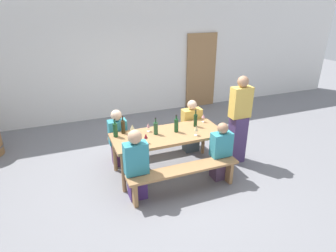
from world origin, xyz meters
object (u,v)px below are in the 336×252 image
object	(u,v)px
seated_guest_far_0	(118,139)
wine_glass_2	(132,127)
tasting_table	(168,138)
wine_bottle_4	(176,125)
wooden_door	(201,71)
wine_bottle_1	(156,128)
wine_bottle_3	(123,127)
seated_guest_near_1	(221,153)
seated_guest_near_0	(136,166)
wine_glass_1	(146,136)
wine_glass_4	(203,116)
bench_near	(184,173)
seated_guest_far_1	(191,127)
wine_bottle_0	(115,130)
wine_bottle_2	(195,120)
standing_host	(239,122)
bench_far	(155,138)
wine_glass_3	(148,126)
wine_glass_0	(196,128)

from	to	relation	value
seated_guest_far_0	wine_glass_2	bearing A→B (deg)	37.29
seated_guest_far_0	tasting_table	bearing A→B (deg)	54.66
wine_bottle_4	wooden_door	bearing A→B (deg)	55.70
wine_bottle_1	wine_glass_2	distance (m)	0.43
wine_bottle_3	seated_guest_near_1	world-z (taller)	wine_bottle_3
seated_guest_near_0	seated_guest_near_1	xyz separation A→B (m)	(1.51, 0.00, -0.07)
wine_glass_1	wine_glass_4	xyz separation A→B (m)	(1.30, 0.46, -0.00)
bench_near	wine_glass_2	size ratio (longest dim) A/B	12.16
wine_bottle_1	seated_guest_far_1	distance (m)	1.12
wine_bottle_4	wine_glass_4	distance (m)	0.70
wine_bottle_0	wine_bottle_3	xyz separation A→B (m)	(0.16, 0.08, -0.00)
wine_bottle_2	wine_glass_2	world-z (taller)	wine_bottle_2
bench_near	standing_host	distance (m)	1.56
wine_bottle_0	seated_guest_near_0	xyz separation A→B (m)	(0.14, -0.79, -0.31)
bench_near	wine_bottle_2	bearing A→B (deg)	54.21
bench_far	wine_bottle_1	world-z (taller)	wine_bottle_1
bench_near	wine_glass_3	bearing A→B (deg)	107.50
wine_glass_0	standing_host	world-z (taller)	standing_host
wine_bottle_1	standing_host	world-z (taller)	standing_host
wine_bottle_0	seated_guest_near_1	bearing A→B (deg)	-25.54
wine_glass_1	standing_host	size ratio (longest dim) A/B	0.10
bench_near	seated_guest_near_0	distance (m)	0.79
wine_bottle_0	wine_bottle_3	bearing A→B (deg)	28.13
wine_bottle_1	seated_guest_far_0	size ratio (longest dim) A/B	0.28
bench_far	wine_glass_0	xyz separation A→B (m)	(0.43, -0.94, 0.53)
wine_bottle_4	seated_guest_near_1	distance (m)	0.91
wooden_door	seated_guest_far_0	world-z (taller)	wooden_door
wine_bottle_4	wine_glass_2	world-z (taller)	wine_bottle_4
wine_bottle_2	wine_glass_0	bearing A→B (deg)	-114.97
wine_bottle_4	wine_glass_3	size ratio (longest dim) A/B	1.95
wine_glass_2	standing_host	xyz separation A→B (m)	(1.95, -0.43, -0.03)
bench_near	wine_glass_4	size ratio (longest dim) A/B	11.79
wine_glass_0	seated_guest_far_1	world-z (taller)	seated_guest_far_1
wine_bottle_2	seated_guest_far_1	bearing A→B (deg)	72.64
seated_guest_far_0	seated_guest_far_1	bearing A→B (deg)	90.00
seated_guest_near_0	seated_guest_far_1	bearing A→B (deg)	-52.97
wine_glass_1	wine_bottle_3	bearing A→B (deg)	116.90
bench_far	wine_bottle_3	size ratio (longest dim) A/B	5.69
wine_glass_4	standing_host	size ratio (longest dim) A/B	0.09
wine_glass_0	wine_glass_4	distance (m)	0.64
tasting_table	wine_bottle_3	world-z (taller)	wine_bottle_3
wine_bottle_4	wine_glass_1	size ratio (longest dim) A/B	1.92
seated_guest_near_0	seated_guest_far_1	xyz separation A→B (m)	(1.48, 1.12, -0.05)
wooden_door	tasting_table	world-z (taller)	wooden_door
wine_bottle_3	wine_glass_1	world-z (taller)	wine_bottle_3
wine_bottle_4	seated_guest_far_1	size ratio (longest dim) A/B	0.29
seated_guest_near_0	wine_glass_4	bearing A→B (deg)	-62.76
tasting_table	seated_guest_far_0	size ratio (longest dim) A/B	1.78
wine_bottle_1	seated_guest_near_1	xyz separation A→B (m)	(0.97, -0.63, -0.37)
wine_bottle_1	wine_glass_4	distance (m)	1.06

